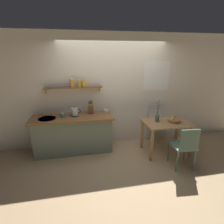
{
  "coord_description": "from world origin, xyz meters",
  "views": [
    {
      "loc": [
        -0.81,
        -3.44,
        2.21
      ],
      "look_at": [
        -0.1,
        0.25,
        0.95
      ],
      "focal_mm": 27.61,
      "sensor_mm": 36.0,
      "label": 1
    }
  ],
  "objects_px": {
    "dining_chair_near": "(185,145)",
    "coffee_mug_by_sink": "(63,115)",
    "electric_kettle": "(75,112)",
    "knife_block": "(91,108)",
    "fruit_bowl": "(174,120)",
    "coffee_mug_spare": "(106,111)",
    "dining_table": "(166,127)",
    "twig_vase": "(157,118)",
    "dining_chair_far": "(156,122)"
  },
  "relations": [
    {
      "from": "twig_vase",
      "to": "coffee_mug_by_sink",
      "type": "xyz_separation_m",
      "value": [
        -2.08,
        0.36,
        0.08
      ]
    },
    {
      "from": "knife_block",
      "to": "coffee_mug_by_sink",
      "type": "relative_size",
      "value": 2.51
    },
    {
      "from": "knife_block",
      "to": "coffee_mug_by_sink",
      "type": "bearing_deg",
      "value": -168.18
    },
    {
      "from": "dining_chair_near",
      "to": "dining_chair_far",
      "type": "bearing_deg",
      "value": 92.51
    },
    {
      "from": "dining_chair_far",
      "to": "coffee_mug_by_sink",
      "type": "relative_size",
      "value": 7.94
    },
    {
      "from": "fruit_bowl",
      "to": "twig_vase",
      "type": "distance_m",
      "value": 0.38
    },
    {
      "from": "dining_table",
      "to": "coffee_mug_spare",
      "type": "relative_size",
      "value": 7.56
    },
    {
      "from": "fruit_bowl",
      "to": "coffee_mug_spare",
      "type": "distance_m",
      "value": 1.57
    },
    {
      "from": "fruit_bowl",
      "to": "knife_block",
      "type": "xyz_separation_m",
      "value": [
        -1.83,
        0.58,
        0.2
      ]
    },
    {
      "from": "coffee_mug_spare",
      "to": "dining_chair_far",
      "type": "bearing_deg",
      "value": 2.04
    },
    {
      "from": "coffee_mug_by_sink",
      "to": "dining_chair_far",
      "type": "bearing_deg",
      "value": 2.96
    },
    {
      "from": "dining_table",
      "to": "dining_chair_near",
      "type": "distance_m",
      "value": 0.65
    },
    {
      "from": "dining_chair_near",
      "to": "electric_kettle",
      "type": "xyz_separation_m",
      "value": [
        -2.11,
        1.09,
        0.46
      ]
    },
    {
      "from": "electric_kettle",
      "to": "dining_table",
      "type": "bearing_deg",
      "value": -12.65
    },
    {
      "from": "dining_chair_far",
      "to": "coffee_mug_spare",
      "type": "distance_m",
      "value": 1.39
    },
    {
      "from": "dining_chair_near",
      "to": "dining_chair_far",
      "type": "xyz_separation_m",
      "value": [
        -0.05,
        1.19,
        0.03
      ]
    },
    {
      "from": "dining_chair_far",
      "to": "electric_kettle",
      "type": "bearing_deg",
      "value": -177.23
    },
    {
      "from": "dining_chair_far",
      "to": "coffee_mug_by_sink",
      "type": "xyz_separation_m",
      "value": [
        -2.31,
        -0.12,
        0.38
      ]
    },
    {
      "from": "electric_kettle",
      "to": "coffee_mug_by_sink",
      "type": "bearing_deg",
      "value": -175.52
    },
    {
      "from": "dining_chair_near",
      "to": "twig_vase",
      "type": "xyz_separation_m",
      "value": [
        -0.28,
        0.71,
        0.34
      ]
    },
    {
      "from": "electric_kettle",
      "to": "twig_vase",
      "type": "bearing_deg",
      "value": -11.9
    },
    {
      "from": "dining_table",
      "to": "dining_chair_far",
      "type": "bearing_deg",
      "value": 88.03
    },
    {
      "from": "dining_table",
      "to": "coffee_mug_by_sink",
      "type": "bearing_deg",
      "value": 169.22
    },
    {
      "from": "electric_kettle",
      "to": "dining_chair_near",
      "type": "bearing_deg",
      "value": -27.45
    },
    {
      "from": "dining_chair_near",
      "to": "fruit_bowl",
      "type": "distance_m",
      "value": 0.7
    },
    {
      "from": "electric_kettle",
      "to": "dining_chair_far",
      "type": "bearing_deg",
      "value": 2.77
    },
    {
      "from": "dining_table",
      "to": "coffee_mug_by_sink",
      "type": "distance_m",
      "value": 2.35
    },
    {
      "from": "dining_table",
      "to": "coffee_mug_spare",
      "type": "xyz_separation_m",
      "value": [
        -1.31,
        0.51,
        0.3
      ]
    },
    {
      "from": "dining_chair_far",
      "to": "twig_vase",
      "type": "bearing_deg",
      "value": -115.42
    },
    {
      "from": "electric_kettle",
      "to": "coffee_mug_spare",
      "type": "height_order",
      "value": "electric_kettle"
    },
    {
      "from": "dining_chair_near",
      "to": "coffee_mug_by_sink",
      "type": "bearing_deg",
      "value": 155.58
    },
    {
      "from": "electric_kettle",
      "to": "coffee_mug_by_sink",
      "type": "height_order",
      "value": "electric_kettle"
    },
    {
      "from": "dining_table",
      "to": "coffee_mug_by_sink",
      "type": "xyz_separation_m",
      "value": [
        -2.29,
        0.44,
        0.3
      ]
    },
    {
      "from": "twig_vase",
      "to": "coffee_mug_by_sink",
      "type": "distance_m",
      "value": 2.12
    },
    {
      "from": "dining_table",
      "to": "electric_kettle",
      "type": "bearing_deg",
      "value": 167.35
    },
    {
      "from": "dining_chair_far",
      "to": "dining_table",
      "type": "bearing_deg",
      "value": -91.97
    },
    {
      "from": "coffee_mug_by_sink",
      "to": "dining_table",
      "type": "bearing_deg",
      "value": -10.78
    },
    {
      "from": "dining_table",
      "to": "dining_chair_near",
      "type": "bearing_deg",
      "value": -83.61
    },
    {
      "from": "twig_vase",
      "to": "electric_kettle",
      "type": "distance_m",
      "value": 1.87
    },
    {
      "from": "electric_kettle",
      "to": "knife_block",
      "type": "xyz_separation_m",
      "value": [
        0.37,
        0.11,
        0.03
      ]
    },
    {
      "from": "fruit_bowl",
      "to": "dining_chair_near",
      "type": "bearing_deg",
      "value": -98.25
    },
    {
      "from": "dining_table",
      "to": "fruit_bowl",
      "type": "bearing_deg",
      "value": -4.17
    },
    {
      "from": "dining_chair_near",
      "to": "knife_block",
      "type": "distance_m",
      "value": 2.17
    },
    {
      "from": "dining_table",
      "to": "knife_block",
      "type": "relative_size",
      "value": 3.25
    },
    {
      "from": "dining_table",
      "to": "dining_chair_near",
      "type": "height_order",
      "value": "dining_chair_near"
    },
    {
      "from": "dining_table",
      "to": "electric_kettle",
      "type": "distance_m",
      "value": 2.11
    },
    {
      "from": "dining_chair_near",
      "to": "knife_block",
      "type": "relative_size",
      "value": 2.88
    },
    {
      "from": "fruit_bowl",
      "to": "twig_vase",
      "type": "relative_size",
      "value": 0.53
    },
    {
      "from": "coffee_mug_spare",
      "to": "dining_table",
      "type": "bearing_deg",
      "value": -21.17
    },
    {
      "from": "dining_chair_near",
      "to": "fruit_bowl",
      "type": "relative_size",
      "value": 3.34
    }
  ]
}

